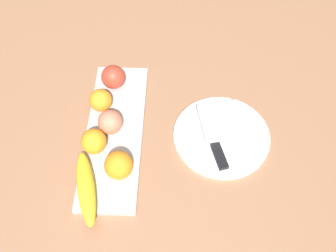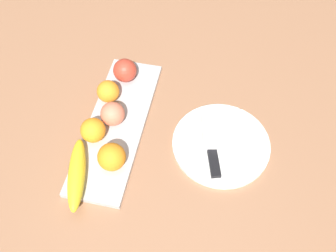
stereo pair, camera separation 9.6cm
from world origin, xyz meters
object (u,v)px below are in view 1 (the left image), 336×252
(banana, at_px, (86,188))
(orange_near_apple, at_px, (119,165))
(apple, at_px, (113,77))
(dinner_plate, at_px, (221,136))
(peach, at_px, (110,122))
(orange_center, at_px, (101,100))
(folded_napkin, at_px, (222,122))
(orange_near_banana, at_px, (94,141))
(fruit_tray, at_px, (115,133))
(knife, at_px, (216,148))

(banana, bearing_deg, orange_near_apple, -68.09)
(apple, distance_m, dinner_plate, 0.34)
(apple, height_order, peach, apple)
(orange_center, relative_size, dinner_plate, 0.24)
(orange_center, bearing_deg, peach, -154.14)
(orange_center, height_order, folded_napkin, orange_center)
(orange_near_apple, distance_m, orange_near_banana, 0.09)
(dinner_plate, bearing_deg, fruit_tray, 90.00)
(banana, bearing_deg, fruit_tray, -29.52)
(folded_napkin, bearing_deg, banana, 122.20)
(fruit_tray, bearing_deg, folded_napkin, -83.58)
(folded_napkin, bearing_deg, knife, 167.92)
(orange_near_apple, xyz_separation_m, orange_center, (0.19, 0.07, -0.00))
(peach, bearing_deg, orange_near_apple, -164.20)
(apple, relative_size, folded_napkin, 0.58)
(fruit_tray, distance_m, peach, 0.04)
(peach, bearing_deg, apple, 3.53)
(peach, bearing_deg, knife, -100.59)
(fruit_tray, bearing_deg, orange_center, 28.80)
(apple, bearing_deg, orange_near_banana, 173.43)
(peach, distance_m, folded_napkin, 0.29)
(apple, xyz_separation_m, dinner_plate, (-0.16, -0.29, -0.04))
(apple, distance_m, orange_near_banana, 0.21)
(fruit_tray, bearing_deg, dinner_plate, -90.00)
(orange_near_banana, relative_size, folded_napkin, 0.55)
(apple, relative_size, orange_center, 1.09)
(knife, bearing_deg, orange_near_banana, 75.06)
(orange_near_banana, height_order, peach, same)
(fruit_tray, relative_size, folded_napkin, 3.88)
(folded_napkin, bearing_deg, orange_near_banana, 104.73)
(fruit_tray, height_order, apple, apple)
(orange_near_banana, height_order, dinner_plate, orange_near_banana)
(orange_near_apple, height_order, peach, orange_near_apple)
(orange_near_banana, xyz_separation_m, dinner_plate, (0.05, -0.32, -0.04))
(orange_center, bearing_deg, apple, -17.13)
(orange_near_apple, relative_size, orange_center, 1.12)
(apple, relative_size, orange_near_banana, 1.04)
(orange_near_apple, relative_size, orange_near_banana, 1.08)
(folded_napkin, bearing_deg, fruit_tray, 96.42)
(folded_napkin, xyz_separation_m, knife, (-0.08, 0.02, -0.01))
(fruit_tray, xyz_separation_m, orange_center, (0.08, 0.04, 0.04))
(dinner_plate, height_order, folded_napkin, folded_napkin)
(orange_center, bearing_deg, folded_napkin, -98.02)
(orange_near_apple, distance_m, folded_napkin, 0.29)
(orange_center, distance_m, peach, 0.08)
(apple, relative_size, peach, 1.05)
(banana, distance_m, peach, 0.18)
(fruit_tray, distance_m, apple, 0.16)
(orange_near_apple, xyz_separation_m, peach, (0.12, 0.04, -0.00))
(apple, relative_size, dinner_plate, 0.26)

